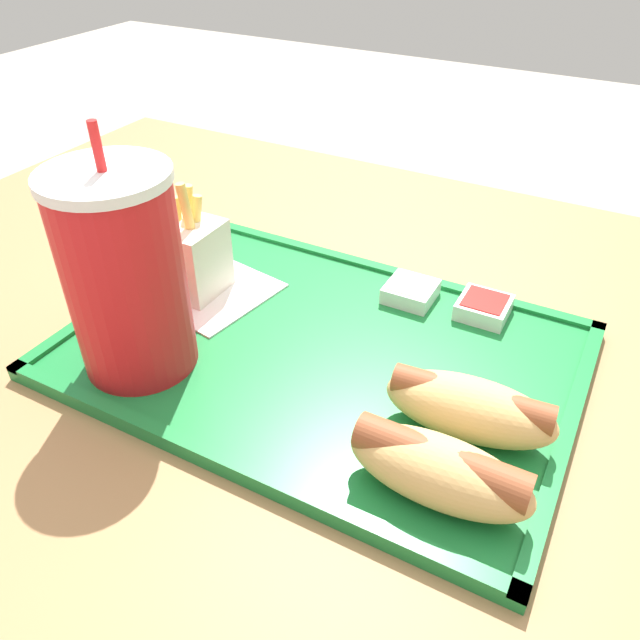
% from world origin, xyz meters
% --- Properties ---
extents(dining_table, '(1.09, 0.83, 0.74)m').
position_xyz_m(dining_table, '(0.00, 0.00, 0.37)').
color(dining_table, olive).
rests_on(dining_table, ground_plane).
extents(food_tray, '(0.43, 0.30, 0.01)m').
position_xyz_m(food_tray, '(-0.02, 0.01, 0.75)').
color(food_tray, '#197233').
rests_on(food_tray, dining_table).
extents(paper_napkin, '(0.14, 0.13, 0.00)m').
position_xyz_m(paper_napkin, '(0.12, -0.02, 0.75)').
color(paper_napkin, white).
rests_on(paper_napkin, food_tray).
extents(soda_cup, '(0.10, 0.10, 0.20)m').
position_xyz_m(soda_cup, '(0.10, 0.09, 0.84)').
color(soda_cup, red).
rests_on(soda_cup, food_tray).
extents(hot_dog_far, '(0.12, 0.05, 0.05)m').
position_xyz_m(hot_dog_far, '(-0.16, 0.11, 0.78)').
color(hot_dog_far, tan).
rests_on(hot_dog_far, food_tray).
extents(hot_dog_near, '(0.13, 0.06, 0.05)m').
position_xyz_m(hot_dog_near, '(-0.16, 0.04, 0.78)').
color(hot_dog_near, tan).
rests_on(hot_dog_near, food_tray).
extents(fries_carton, '(0.07, 0.06, 0.11)m').
position_xyz_m(fries_carton, '(0.14, -0.02, 0.79)').
color(fries_carton, silver).
rests_on(fries_carton, food_tray).
extents(sauce_cup_mayo, '(0.05, 0.05, 0.02)m').
position_xyz_m(sauce_cup_mayo, '(-0.06, -0.10, 0.76)').
color(sauce_cup_mayo, silver).
rests_on(sauce_cup_mayo, food_tray).
extents(sauce_cup_ketchup, '(0.05, 0.05, 0.02)m').
position_xyz_m(sauce_cup_ketchup, '(-0.13, -0.11, 0.76)').
color(sauce_cup_ketchup, silver).
rests_on(sauce_cup_ketchup, food_tray).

